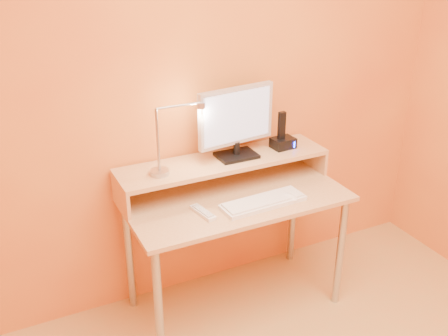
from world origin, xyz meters
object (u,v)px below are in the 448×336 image
monitor_panel (236,116)px  lamp_base (160,172)px  keyboard (263,202)px  phone_dock (283,143)px  mouse (289,197)px  remote_control (203,213)px

monitor_panel → lamp_base: bearing=177.5°
monitor_panel → keyboard: (0.01, -0.30, -0.39)m
phone_dock → keyboard: size_ratio=0.28×
mouse → keyboard: bearing=153.2°
lamp_base → mouse: bearing=-24.7°
phone_dock → keyboard: phone_dock is taller
lamp_base → keyboard: bearing=-29.2°
phone_dock → remote_control: bearing=-162.0°
mouse → remote_control: (-0.47, 0.07, -0.01)m
monitor_panel → keyboard: monitor_panel is taller
keyboard → mouse: mouse is taller
monitor_panel → phone_dock: 0.37m
lamp_base → remote_control: 0.31m
lamp_base → remote_control: size_ratio=0.57×
monitor_panel → lamp_base: (-0.46, -0.04, -0.23)m
monitor_panel → phone_dock: monitor_panel is taller
remote_control → keyboard: bearing=-18.3°
monitor_panel → phone_dock: (0.30, -0.01, -0.21)m
lamp_base → keyboard: lamp_base is taller
lamp_base → phone_dock: phone_dock is taller
phone_dock → monitor_panel: bearing=174.3°
mouse → remote_control: mouse is taller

